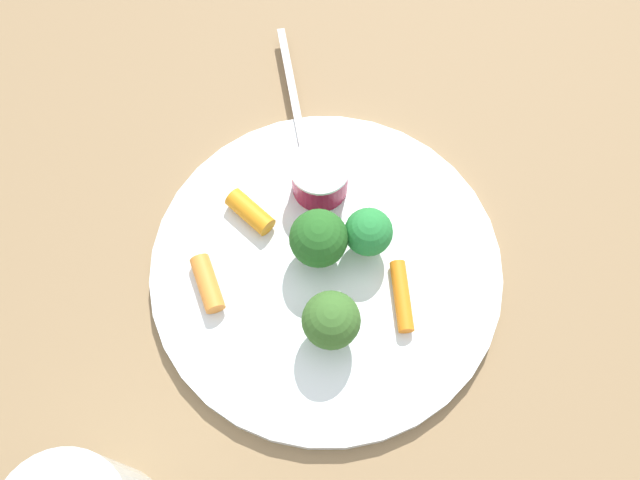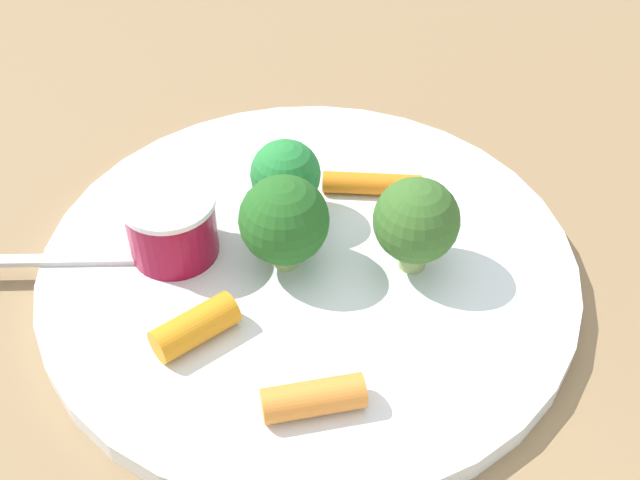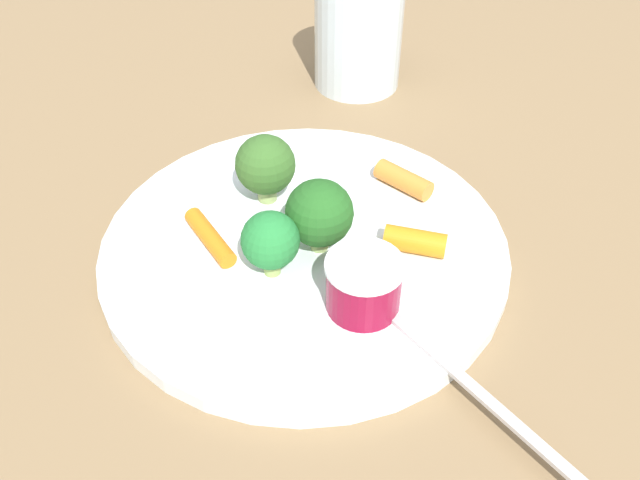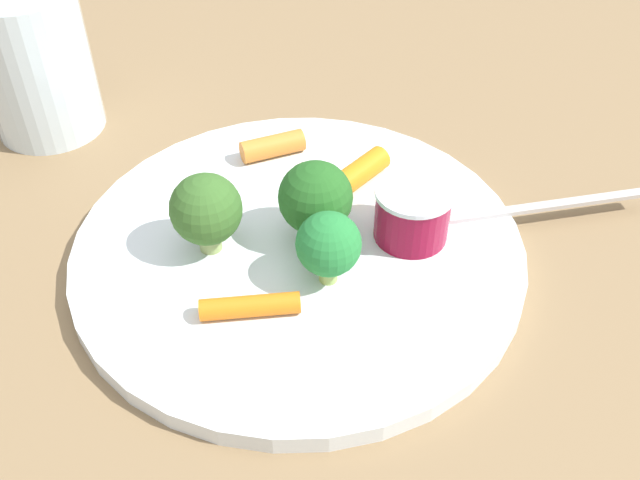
{
  "view_description": "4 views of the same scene",
  "coord_description": "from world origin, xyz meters",
  "px_view_note": "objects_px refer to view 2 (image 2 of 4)",
  "views": [
    {
      "loc": [
        -0.1,
        -0.17,
        0.53
      ],
      "look_at": [
        0.0,
        0.02,
        0.02
      ],
      "focal_mm": 40.2,
      "sensor_mm": 36.0,
      "label": 1
    },
    {
      "loc": [
        -0.28,
        0.09,
        0.3
      ],
      "look_at": [
        -0.0,
        -0.01,
        0.02
      ],
      "focal_mm": 45.22,
      "sensor_mm": 36.0,
      "label": 2
    },
    {
      "loc": [
        0.27,
        0.19,
        0.32
      ],
      "look_at": [
        0.0,
        0.02,
        0.02
      ],
      "focal_mm": 37.54,
      "sensor_mm": 36.0,
      "label": 3
    },
    {
      "loc": [
        0.29,
        -0.15,
        0.31
      ],
      "look_at": [
        0.02,
        0.0,
        0.03
      ],
      "focal_mm": 41.01,
      "sensor_mm": 36.0,
      "label": 4
    }
  ],
  "objects_px": {
    "plate": "(309,266)",
    "broccoli_floret_0": "(285,223)",
    "sauce_cup": "(172,225)",
    "carrot_stick_1": "(372,184)",
    "carrot_stick_0": "(313,398)",
    "carrot_stick_2": "(195,327)",
    "broccoli_floret_1": "(293,174)",
    "fork": "(37,260)",
    "broccoli_floret_2": "(416,222)"
  },
  "relations": [
    {
      "from": "broccoli_floret_1",
      "to": "broccoli_floret_2",
      "type": "distance_m",
      "value": 0.07
    },
    {
      "from": "plate",
      "to": "carrot_stick_1",
      "type": "distance_m",
      "value": 0.06
    },
    {
      "from": "broccoli_floret_1",
      "to": "plate",
      "type": "bearing_deg",
      "value": 173.46
    },
    {
      "from": "broccoli_floret_0",
      "to": "carrot_stick_2",
      "type": "distance_m",
      "value": 0.07
    },
    {
      "from": "sauce_cup",
      "to": "broccoli_floret_0",
      "type": "height_order",
      "value": "broccoli_floret_0"
    },
    {
      "from": "sauce_cup",
      "to": "broccoli_floret_0",
      "type": "bearing_deg",
      "value": -120.71
    },
    {
      "from": "plate",
      "to": "carrot_stick_0",
      "type": "relative_size",
      "value": 6.23
    },
    {
      "from": "carrot_stick_1",
      "to": "broccoli_floret_0",
      "type": "bearing_deg",
      "value": 122.3
    },
    {
      "from": "plate",
      "to": "carrot_stick_0",
      "type": "distance_m",
      "value": 0.09
    },
    {
      "from": "carrot_stick_1",
      "to": "fork",
      "type": "height_order",
      "value": "carrot_stick_1"
    },
    {
      "from": "carrot_stick_2",
      "to": "broccoli_floret_1",
      "type": "bearing_deg",
      "value": -45.65
    },
    {
      "from": "broccoli_floret_0",
      "to": "carrot_stick_2",
      "type": "xyz_separation_m",
      "value": [
        -0.03,
        0.05,
        -0.02
      ]
    },
    {
      "from": "broccoli_floret_1",
      "to": "broccoli_floret_2",
      "type": "relative_size",
      "value": 0.89
    },
    {
      "from": "broccoli_floret_0",
      "to": "broccoli_floret_1",
      "type": "height_order",
      "value": "broccoli_floret_0"
    },
    {
      "from": "broccoli_floret_0",
      "to": "fork",
      "type": "bearing_deg",
      "value": 69.29
    },
    {
      "from": "broccoli_floret_0",
      "to": "broccoli_floret_1",
      "type": "bearing_deg",
      "value": -23.36
    },
    {
      "from": "plate",
      "to": "carrot_stick_2",
      "type": "bearing_deg",
      "value": 116.26
    },
    {
      "from": "carrot_stick_2",
      "to": "sauce_cup",
      "type": "bearing_deg",
      "value": -3.06
    },
    {
      "from": "plate",
      "to": "carrot_stick_2",
      "type": "relative_size",
      "value": 6.76
    },
    {
      "from": "carrot_stick_0",
      "to": "carrot_stick_2",
      "type": "relative_size",
      "value": 1.09
    },
    {
      "from": "carrot_stick_0",
      "to": "fork",
      "type": "relative_size",
      "value": 0.26
    },
    {
      "from": "plate",
      "to": "sauce_cup",
      "type": "relative_size",
      "value": 5.81
    },
    {
      "from": "sauce_cup",
      "to": "carrot_stick_0",
      "type": "bearing_deg",
      "value": -163.11
    },
    {
      "from": "carrot_stick_1",
      "to": "carrot_stick_2",
      "type": "distance_m",
      "value": 0.14
    },
    {
      "from": "plate",
      "to": "carrot_stick_0",
      "type": "height_order",
      "value": "carrot_stick_0"
    },
    {
      "from": "sauce_cup",
      "to": "carrot_stick_2",
      "type": "bearing_deg",
      "value": 176.94
    },
    {
      "from": "sauce_cup",
      "to": "broccoli_floret_1",
      "type": "height_order",
      "value": "broccoli_floret_1"
    },
    {
      "from": "plate",
      "to": "broccoli_floret_0",
      "type": "bearing_deg",
      "value": 98.4
    },
    {
      "from": "plate",
      "to": "broccoli_floret_0",
      "type": "xyz_separation_m",
      "value": [
        -0.0,
        0.01,
        0.04
      ]
    },
    {
      "from": "carrot_stick_0",
      "to": "carrot_stick_2",
      "type": "height_order",
      "value": "carrot_stick_2"
    },
    {
      "from": "broccoli_floret_2",
      "to": "carrot_stick_2",
      "type": "relative_size",
      "value": 1.27
    },
    {
      "from": "sauce_cup",
      "to": "broccoli_floret_2",
      "type": "bearing_deg",
      "value": -114.45
    },
    {
      "from": "broccoli_floret_0",
      "to": "carrot_stick_1",
      "type": "height_order",
      "value": "broccoli_floret_0"
    },
    {
      "from": "broccoli_floret_2",
      "to": "broccoli_floret_0",
      "type": "bearing_deg",
      "value": 71.38
    },
    {
      "from": "broccoli_floret_1",
      "to": "fork",
      "type": "bearing_deg",
      "value": 87.0
    },
    {
      "from": "broccoli_floret_0",
      "to": "carrot_stick_1",
      "type": "distance_m",
      "value": 0.08
    },
    {
      "from": "carrot_stick_1",
      "to": "fork",
      "type": "relative_size",
      "value": 0.32
    },
    {
      "from": "broccoli_floret_1",
      "to": "fork",
      "type": "height_order",
      "value": "broccoli_floret_1"
    },
    {
      "from": "plate",
      "to": "fork",
      "type": "bearing_deg",
      "value": 71.79
    },
    {
      "from": "sauce_cup",
      "to": "plate",
      "type": "bearing_deg",
      "value": -114.22
    },
    {
      "from": "sauce_cup",
      "to": "carrot_stick_2",
      "type": "distance_m",
      "value": 0.06
    },
    {
      "from": "sauce_cup",
      "to": "carrot_stick_1",
      "type": "distance_m",
      "value": 0.11
    },
    {
      "from": "sauce_cup",
      "to": "broccoli_floret_2",
      "type": "relative_size",
      "value": 0.91
    },
    {
      "from": "broccoli_floret_1",
      "to": "carrot_stick_2",
      "type": "relative_size",
      "value": 1.14
    },
    {
      "from": "carrot_stick_2",
      "to": "fork",
      "type": "bearing_deg",
      "value": 40.66
    },
    {
      "from": "broccoli_floret_2",
      "to": "fork",
      "type": "xyz_separation_m",
      "value": [
        0.06,
        0.18,
        -0.03
      ]
    },
    {
      "from": "plate",
      "to": "fork",
      "type": "distance_m",
      "value": 0.14
    },
    {
      "from": "broccoli_floret_2",
      "to": "fork",
      "type": "height_order",
      "value": "broccoli_floret_2"
    },
    {
      "from": "sauce_cup",
      "to": "carrot_stick_0",
      "type": "relative_size",
      "value": 1.07
    },
    {
      "from": "carrot_stick_1",
      "to": "sauce_cup",
      "type": "bearing_deg",
      "value": 94.79
    }
  ]
}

